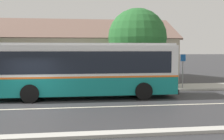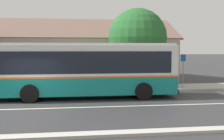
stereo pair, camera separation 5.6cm
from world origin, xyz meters
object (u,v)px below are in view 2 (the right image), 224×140
object	(u,v)px
bench_down_street	(46,83)
bus_stop_sign	(183,67)
transit_bus	(84,69)
street_tree_primary	(136,40)

from	to	relation	value
bench_down_street	bus_stop_sign	distance (m)	9.66
transit_bus	bus_stop_sign	distance (m)	7.33
bench_down_street	transit_bus	bearing A→B (deg)	-48.47
transit_bus	bench_down_street	world-z (taller)	transit_bus
bus_stop_sign	transit_bus	bearing A→B (deg)	-163.43
transit_bus	bench_down_street	size ratio (longest dim) A/B	7.06
transit_bus	bus_stop_sign	world-z (taller)	transit_bus
street_tree_primary	bus_stop_sign	xyz separation A→B (m)	(2.91, -2.17, -1.95)
transit_bus	bus_stop_sign	xyz separation A→B (m)	(7.03, 2.09, -0.10)
transit_bus	bus_stop_sign	bearing A→B (deg)	16.57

